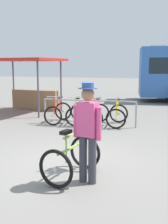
{
  "coord_description": "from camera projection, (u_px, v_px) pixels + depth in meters",
  "views": [
    {
      "loc": [
        2.18,
        -5.04,
        1.99
      ],
      "look_at": [
        0.19,
        0.57,
        1.0
      ],
      "focal_mm": 44.51,
      "sensor_mm": 36.0,
      "label": 1
    }
  ],
  "objects": [
    {
      "name": "featured_bicycle",
      "position": [
        75.0,
        150.0,
        5.06
      ],
      "size": [
        0.82,
        1.24,
        1.09
      ],
      "color": "black",
      "rests_on": "ground"
    },
    {
      "name": "racked_bike_orange",
      "position": [
        97.0,
        114.0,
        9.48
      ],
      "size": [
        0.72,
        1.12,
        0.97
      ],
      "color": "black",
      "rests_on": "ground"
    },
    {
      "name": "person_with_featured_bike",
      "position": [
        88.0,
        129.0,
        4.66
      ],
      "size": [
        0.52,
        0.32,
        1.72
      ],
      "color": "#383842",
      "rests_on": "ground"
    },
    {
      "name": "market_stall",
      "position": [
        29.0,
        80.0,
        12.23
      ],
      "size": [
        3.29,
        2.56,
        2.3
      ],
      "color": "#4C4C51",
      "rests_on": "ground"
    },
    {
      "name": "racked_bike_yellow",
      "position": [
        117.0,
        115.0,
        9.31
      ],
      "size": [
        0.79,
        1.16,
        0.97
      ],
      "color": "black",
      "rests_on": "ground"
    },
    {
      "name": "racked_bike_lime",
      "position": [
        77.0,
        113.0,
        9.65
      ],
      "size": [
        0.89,
        1.24,
        0.98
      ],
      "color": "black",
      "rests_on": "ground"
    },
    {
      "name": "bike_rack_rail",
      "position": [
        89.0,
        106.0,
        9.32
      ],
      "size": [
        3.2,
        0.35,
        0.88
      ],
      "color": "#99999E",
      "rests_on": "ground"
    },
    {
      "name": "racked_bike_red",
      "position": [
        58.0,
        112.0,
        9.82
      ],
      "size": [
        0.74,
        1.15,
        0.97
      ],
      "color": "black",
      "rests_on": "ground"
    },
    {
      "name": "ground_plane",
      "position": [
        66.0,
        163.0,
        5.74
      ],
      "size": [
        80.0,
        80.0,
        0.0
      ],
      "primitive_type": "plane",
      "color": "slate"
    }
  ]
}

